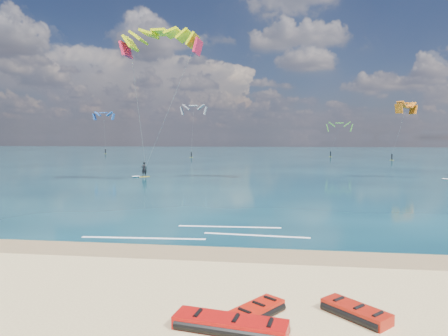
# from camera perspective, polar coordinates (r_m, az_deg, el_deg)

# --- Properties ---
(ground) EXTENTS (320.00, 320.00, 0.00)m
(ground) POSITION_cam_1_polar(r_m,az_deg,el_deg) (54.59, 2.44, -1.01)
(ground) COLOR tan
(ground) RESTS_ON ground
(wet_sand_strip) EXTENTS (320.00, 2.40, 0.01)m
(wet_sand_strip) POSITION_cam_1_polar(r_m,az_deg,el_deg) (18.50, -7.83, -11.71)
(wet_sand_strip) COLOR brown
(wet_sand_strip) RESTS_ON ground
(sea) EXTENTS (320.00, 200.00, 0.04)m
(sea) POSITION_cam_1_polar(r_m,az_deg,el_deg) (118.34, 5.15, 1.89)
(sea) COLOR #092331
(sea) RESTS_ON ground
(packed_kite_left) EXTENTS (3.40, 1.67, 0.42)m
(packed_kite_left) POSITION_cam_1_polar(r_m,az_deg,el_deg) (11.43, 0.88, -22.24)
(packed_kite_left) COLOR #B80D09
(packed_kite_left) RESTS_ON ground
(packed_kite_mid) EXTENTS (2.26, 2.25, 0.38)m
(packed_kite_mid) POSITION_cam_1_polar(r_m,az_deg,el_deg) (12.72, 18.28, -19.58)
(packed_kite_mid) COLOR #AB190B
(packed_kite_mid) RESTS_ON ground
(packed_kite_right) EXTENTS (1.99, 2.19, 0.37)m
(packed_kite_right) POSITION_cam_1_polar(r_m,az_deg,el_deg) (12.26, 4.71, -20.33)
(packed_kite_right) COLOR red
(packed_kite_right) RESTS_ON ground
(kitesurfer_main) EXTENTS (12.31, 10.42, 17.80)m
(kitesurfer_main) POSITION_cam_1_polar(r_m,az_deg,el_deg) (47.62, -10.25, 9.00)
(kitesurfer_main) COLOR yellow
(kitesurfer_main) RESTS_ON sea
(shoreline_foam) EXTENTS (11.61, 3.62, 0.01)m
(shoreline_foam) POSITION_cam_1_polar(r_m,az_deg,el_deg) (21.48, -2.28, -9.29)
(shoreline_foam) COLOR white
(shoreline_foam) RESTS_ON ground
(distant_kites) EXTENTS (84.66, 28.90, 12.87)m
(distant_kites) POSITION_cam_1_polar(r_m,az_deg,el_deg) (101.47, 2.24, 4.84)
(distant_kites) COLOR #3F8530
(distant_kites) RESTS_ON ground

